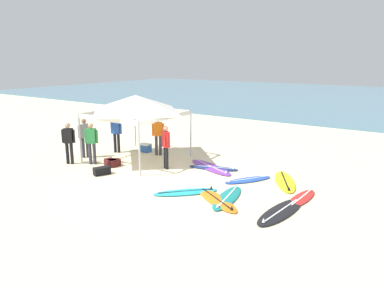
% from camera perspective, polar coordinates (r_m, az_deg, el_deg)
% --- Properties ---
extents(ground_plane, '(80.00, 80.00, 0.00)m').
position_cam_1_polar(ground_plane, '(13.48, -4.33, -5.25)').
color(ground_plane, beige).
extents(sea, '(80.00, 36.00, 0.10)m').
position_cam_1_polar(sea, '(42.39, 23.55, 6.45)').
color(sea, '#568499').
rests_on(sea, ground).
extents(canopy_tent, '(3.41, 3.41, 2.75)m').
position_cam_1_polar(canopy_tent, '(15.60, -8.69, 6.18)').
color(canopy_tent, '#B7B7BC').
rests_on(canopy_tent, ground).
extents(surfboard_navy, '(2.04, 1.09, 0.19)m').
position_cam_1_polar(surfboard_navy, '(14.54, 3.36, -3.70)').
color(surfboard_navy, navy).
rests_on(surfboard_navy, ground).
extents(surfboard_black, '(0.87, 2.49, 0.19)m').
position_cam_1_polar(surfboard_black, '(10.86, 13.54, -10.10)').
color(surfboard_black, black).
rests_on(surfboard_black, ground).
extents(surfboard_teal, '(1.00, 2.26, 0.19)m').
position_cam_1_polar(surfboard_teal, '(11.59, 5.46, -8.25)').
color(surfboard_teal, '#19847F').
rests_on(surfboard_teal, ground).
extents(surfboard_red, '(0.58, 1.85, 0.19)m').
position_cam_1_polar(surfboard_red, '(11.99, 16.57, -8.02)').
color(surfboard_red, red).
rests_on(surfboard_red, ground).
extents(surfboard_blue, '(1.41, 1.82, 0.19)m').
position_cam_1_polar(surfboard_blue, '(13.29, 8.60, -5.48)').
color(surfboard_blue, blue).
rests_on(surfboard_blue, ground).
extents(surfboard_cyan, '(1.85, 1.92, 0.19)m').
position_cam_1_polar(surfboard_cyan, '(12.00, -0.96, -7.41)').
color(surfboard_cyan, '#23B2CC').
rests_on(surfboard_cyan, ground).
extents(surfboard_orange, '(2.22, 1.67, 0.19)m').
position_cam_1_polar(surfboard_orange, '(11.41, 3.83, -8.58)').
color(surfboard_orange, orange).
rests_on(surfboard_orange, ground).
extents(surfboard_yellow, '(1.67, 2.38, 0.19)m').
position_cam_1_polar(surfboard_yellow, '(13.38, 14.17, -5.62)').
color(surfboard_yellow, yellow).
rests_on(surfboard_yellow, ground).
extents(surfboard_purple, '(2.61, 1.70, 0.19)m').
position_cam_1_polar(surfboard_purple, '(14.64, 2.89, -3.58)').
color(surfboard_purple, purple).
rests_on(surfboard_purple, ground).
extents(person_red, '(0.48, 0.38, 1.71)m').
position_cam_1_polar(person_red, '(14.33, -4.07, -0.02)').
color(person_red, black).
rests_on(person_red, ground).
extents(person_grey, '(0.37, 0.49, 1.71)m').
position_cam_1_polar(person_grey, '(16.61, -16.26, 1.32)').
color(person_grey, '#383842').
rests_on(person_grey, ground).
extents(person_blue, '(0.52, 0.33, 1.71)m').
position_cam_1_polar(person_blue, '(17.13, -11.62, 1.93)').
color(person_blue, black).
rests_on(person_blue, ground).
extents(person_orange, '(0.44, 0.40, 1.71)m').
position_cam_1_polar(person_orange, '(16.39, -5.25, 1.64)').
color(person_orange, '#383842').
rests_on(person_orange, ground).
extents(person_black, '(0.48, 0.38, 1.71)m').
position_cam_1_polar(person_black, '(15.77, -18.53, 0.54)').
color(person_black, black).
rests_on(person_black, ground).
extents(person_green, '(0.48, 0.38, 1.71)m').
position_cam_1_polar(person_green, '(15.45, -15.26, 0.52)').
color(person_green, '#383842').
rests_on(person_green, ground).
extents(gear_bag_near_tent, '(0.51, 0.67, 0.28)m').
position_cam_1_polar(gear_bag_near_tent, '(15.15, -12.18, -2.88)').
color(gear_bag_near_tent, '#4C1919').
rests_on(gear_bag_near_tent, ground).
extents(gear_bag_by_pole, '(0.66, 0.45, 0.28)m').
position_cam_1_polar(gear_bag_by_pole, '(15.21, -12.37, -2.82)').
color(gear_bag_by_pole, '#4C1919').
rests_on(gear_bag_by_pole, ground).
extents(gear_bag_on_sand, '(0.52, 0.68, 0.28)m').
position_cam_1_polar(gear_bag_on_sand, '(14.20, -13.75, -4.06)').
color(gear_bag_on_sand, black).
rests_on(gear_bag_on_sand, ground).
extents(cooler_box, '(0.50, 0.36, 0.39)m').
position_cam_1_polar(cooler_box, '(17.17, -7.20, -0.58)').
color(cooler_box, '#2D60B7').
rests_on(cooler_box, ground).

